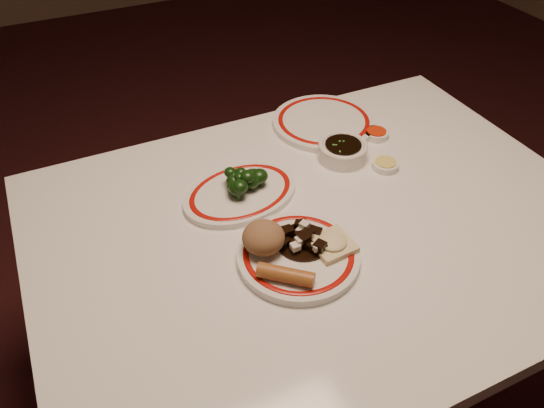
{
  "coord_description": "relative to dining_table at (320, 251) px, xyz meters",
  "views": [
    {
      "loc": [
        -0.45,
        -0.71,
        1.51
      ],
      "look_at": [
        -0.1,
        0.04,
        0.8
      ],
      "focal_mm": 35.0,
      "sensor_mm": 36.0,
      "label": 1
    }
  ],
  "objects": [
    {
      "name": "ground",
      "position": [
        0.0,
        0.0,
        -0.66
      ],
      "size": [
        7.0,
        7.0,
        0.0
      ],
      "primitive_type": "plane",
      "color": "black",
      "rests_on": "ground"
    },
    {
      "name": "dining_table",
      "position": [
        0.0,
        0.0,
        0.0
      ],
      "size": [
        1.2,
        0.9,
        0.75
      ],
      "color": "white",
      "rests_on": "ground"
    },
    {
      "name": "main_plate",
      "position": [
        -0.1,
        -0.08,
        0.1
      ],
      "size": [
        0.32,
        0.32,
        0.02
      ],
      "color": "white",
      "rests_on": "dining_table"
    },
    {
      "name": "rice_mound",
      "position": [
        -0.16,
        -0.04,
        0.14
      ],
      "size": [
        0.08,
        0.08,
        0.06
      ],
      "primitive_type": "ellipsoid",
      "color": "#86603F",
      "rests_on": "main_plate"
    },
    {
      "name": "spring_roll",
      "position": [
        -0.15,
        -0.13,
        0.12
      ],
      "size": [
        0.1,
        0.09,
        0.03
      ],
      "primitive_type": "cylinder",
      "rotation": [
        1.57,
        0.0,
        0.86
      ],
      "color": "#9C5B26",
      "rests_on": "main_plate"
    },
    {
      "name": "fried_wonton",
      "position": [
        -0.03,
        -0.09,
        0.12
      ],
      "size": [
        0.08,
        0.08,
        0.02
      ],
      "color": "beige",
      "rests_on": "main_plate"
    },
    {
      "name": "stirfry_heap",
      "position": [
        -0.08,
        -0.06,
        0.12
      ],
      "size": [
        0.11,
        0.11,
        0.03
      ],
      "color": "black",
      "rests_on": "main_plate"
    },
    {
      "name": "broccoli_plate",
      "position": [
        -0.13,
        0.15,
        0.1
      ],
      "size": [
        0.3,
        0.27,
        0.02
      ],
      "color": "white",
      "rests_on": "dining_table"
    },
    {
      "name": "broccoli_pile",
      "position": [
        -0.12,
        0.15,
        0.13
      ],
      "size": [
        0.1,
        0.09,
        0.05
      ],
      "color": "#23471C",
      "rests_on": "broccoli_plate"
    },
    {
      "name": "soy_bowl",
      "position": [
        0.15,
        0.18,
        0.11
      ],
      "size": [
        0.12,
        0.12,
        0.04
      ],
      "color": "white",
      "rests_on": "dining_table"
    },
    {
      "name": "sweet_sour_dish",
      "position": [
        0.28,
        0.22,
        0.1
      ],
      "size": [
        0.06,
        0.06,
        0.02
      ],
      "color": "white",
      "rests_on": "dining_table"
    },
    {
      "name": "mustard_dish",
      "position": [
        0.23,
        0.1,
        0.1
      ],
      "size": [
        0.06,
        0.06,
        0.02
      ],
      "color": "white",
      "rests_on": "dining_table"
    },
    {
      "name": "far_plate",
      "position": [
        0.19,
        0.33,
        0.1
      ],
      "size": [
        0.29,
        0.29,
        0.02
      ],
      "color": "white",
      "rests_on": "dining_table"
    }
  ]
}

